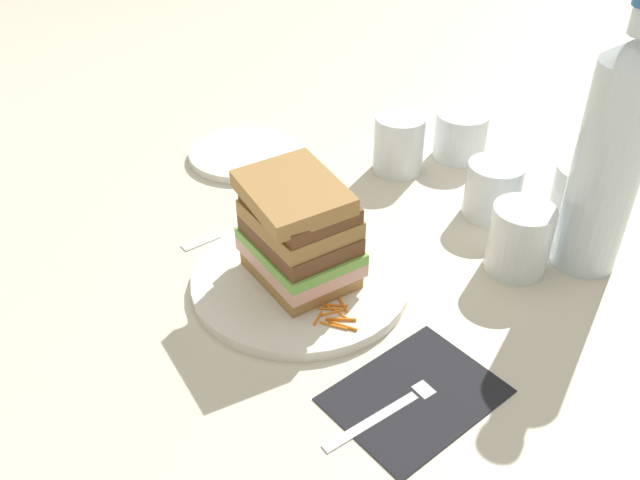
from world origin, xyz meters
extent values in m
plane|color=beige|center=(0.00, 0.00, 0.00)|extent=(3.00, 3.00, 0.00)
cylinder|color=white|center=(0.00, 0.00, 0.01)|extent=(0.26, 0.26, 0.01)
cube|color=#A87A42|center=(0.00, 0.00, 0.02)|extent=(0.12, 0.10, 0.02)
cube|color=#E0A393|center=(0.00, 0.00, 0.04)|extent=(0.14, 0.11, 0.02)
cube|color=#7AB74C|center=(0.00, 0.00, 0.06)|extent=(0.14, 0.11, 0.01)
cube|color=brown|center=(0.00, 0.00, 0.07)|extent=(0.13, 0.10, 0.02)
cube|color=#A87A42|center=(0.00, 0.00, 0.09)|extent=(0.12, 0.10, 0.02)
cube|color=brown|center=(0.00, 0.00, 0.11)|extent=(0.12, 0.10, 0.02)
cube|color=#A87A42|center=(0.00, -0.01, 0.13)|extent=(0.13, 0.11, 0.03)
cylinder|color=orange|center=(-0.07, 0.02, 0.02)|extent=(0.01, 0.02, 0.00)
cylinder|color=orange|center=(-0.06, 0.02, 0.02)|extent=(0.02, 0.01, 0.00)
cylinder|color=orange|center=(-0.06, 0.02, 0.02)|extent=(0.01, 0.03, 0.00)
cylinder|color=orange|center=(-0.06, 0.00, 0.02)|extent=(0.02, 0.02, 0.00)
cylinder|color=orange|center=(-0.07, 0.00, 0.02)|extent=(0.03, 0.01, 0.00)
cylinder|color=orange|center=(-0.10, 0.01, 0.02)|extent=(0.01, 0.03, 0.00)
cylinder|color=orange|center=(-0.08, 0.02, 0.02)|extent=(0.02, 0.02, 0.00)
cylinder|color=orange|center=(-0.08, 0.00, 0.02)|extent=(0.03, 0.01, 0.00)
cylinder|color=orange|center=(-0.08, 0.02, 0.02)|extent=(0.02, 0.03, 0.00)
cylinder|color=orange|center=(0.09, -0.02, 0.02)|extent=(0.03, 0.02, 0.00)
cylinder|color=orange|center=(0.09, -0.01, 0.02)|extent=(0.02, 0.03, 0.00)
cylinder|color=orange|center=(0.08, -0.01, 0.02)|extent=(0.01, 0.03, 0.00)
cylinder|color=orange|center=(0.08, -0.01, 0.02)|extent=(0.02, 0.01, 0.00)
cylinder|color=orange|center=(0.07, 0.01, 0.02)|extent=(0.03, 0.01, 0.00)
cylinder|color=orange|center=(0.07, -0.03, 0.02)|extent=(0.01, 0.02, 0.00)
cylinder|color=orange|center=(0.07, -0.01, 0.02)|extent=(0.02, 0.02, 0.00)
cylinder|color=orange|center=(0.06, -0.01, 0.02)|extent=(0.02, 0.01, 0.00)
cylinder|color=orange|center=(0.07, 0.00, 0.01)|extent=(0.02, 0.02, 0.00)
cylinder|color=orange|center=(0.10, -0.02, 0.02)|extent=(0.03, 0.02, 0.00)
cube|color=black|center=(0.21, -0.01, 0.00)|extent=(0.13, 0.17, 0.00)
cube|color=silver|center=(0.21, -0.07, 0.00)|extent=(0.01, 0.11, 0.00)
cube|color=silver|center=(0.21, 0.00, 0.00)|extent=(0.02, 0.02, 0.00)
cylinder|color=silver|center=(0.22, 0.02, 0.00)|extent=(0.00, 0.04, 0.00)
cylinder|color=silver|center=(0.21, 0.02, 0.00)|extent=(0.00, 0.04, 0.00)
cylinder|color=silver|center=(0.21, 0.02, 0.00)|extent=(0.00, 0.04, 0.00)
cylinder|color=silver|center=(0.20, 0.02, 0.00)|extent=(0.00, 0.04, 0.00)
cube|color=silver|center=(-0.15, -0.03, 0.00)|extent=(0.01, 0.10, 0.00)
cube|color=silver|center=(-0.15, 0.07, 0.00)|extent=(0.02, 0.11, 0.00)
cylinder|color=white|center=(0.13, 0.23, 0.04)|extent=(0.07, 0.07, 0.09)
cylinder|color=#E55638|center=(0.13, 0.23, 0.03)|extent=(0.07, 0.07, 0.05)
cylinder|color=silver|center=(0.17, 0.30, 0.13)|extent=(0.08, 0.08, 0.26)
cylinder|color=silver|center=(0.03, 0.29, 0.04)|extent=(0.07, 0.07, 0.08)
cylinder|color=silver|center=(-0.13, 0.28, 0.04)|extent=(0.07, 0.07, 0.09)
cylinder|color=silver|center=(0.11, 0.39, 0.04)|extent=(0.08, 0.08, 0.07)
cylinder|color=silver|center=(-0.11, 0.38, 0.04)|extent=(0.08, 0.08, 0.07)
cylinder|color=white|center=(-0.31, 0.11, 0.01)|extent=(0.17, 0.17, 0.01)
camera|label=1|loc=(0.51, -0.36, 0.51)|focal=37.83mm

